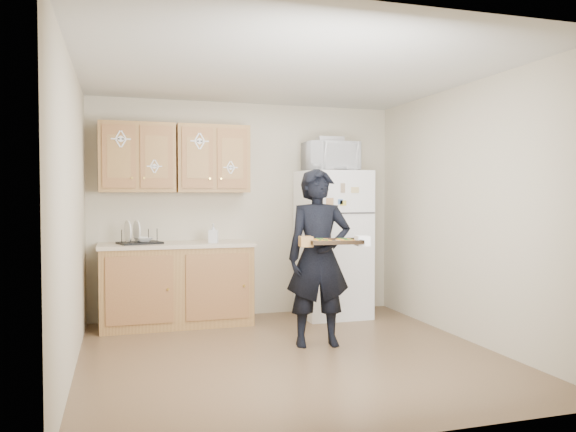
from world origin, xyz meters
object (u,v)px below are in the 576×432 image
(refrigerator, at_px, (333,244))
(microwave, at_px, (331,157))
(person, at_px, (319,257))
(baking_tray, at_px, (334,242))
(dish_rack, at_px, (140,236))

(refrigerator, bearing_deg, microwave, -134.28)
(refrigerator, xyz_separation_m, person, (-0.60, -1.18, -0.02))
(person, height_order, microwave, microwave)
(baking_tray, bearing_deg, person, 105.25)
(microwave, bearing_deg, baking_tray, -108.69)
(baking_tray, distance_m, dish_rack, 2.23)
(refrigerator, relative_size, dish_rack, 3.98)
(refrigerator, xyz_separation_m, microwave, (-0.05, -0.05, 1.02))
(refrigerator, height_order, dish_rack, refrigerator)
(refrigerator, distance_m, microwave, 1.02)
(refrigerator, height_order, person, refrigerator)
(refrigerator, xyz_separation_m, dish_rack, (-2.19, 0.05, 0.14))
(refrigerator, distance_m, person, 1.33)
(baking_tray, height_order, microwave, microwave)
(microwave, distance_m, dish_rack, 2.31)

